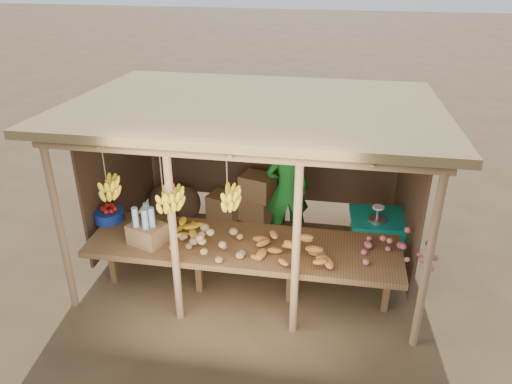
# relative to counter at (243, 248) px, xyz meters

# --- Properties ---
(ground) EXTENTS (60.00, 60.00, 0.00)m
(ground) POSITION_rel_counter_xyz_m (-0.00, 0.95, -0.74)
(ground) COLOR brown
(ground) RESTS_ON ground
(stall_structure) EXTENTS (4.70, 3.50, 2.43)m
(stall_structure) POSITION_rel_counter_xyz_m (-0.09, 0.96, 1.18)
(stall_structure) COLOR #9F7852
(stall_structure) RESTS_ON ground
(counter) EXTENTS (3.90, 1.05, 0.80)m
(counter) POSITION_rel_counter_xyz_m (0.00, 0.00, 0.00)
(counter) COLOR brown
(counter) RESTS_ON ground
(potato_heap) EXTENTS (1.00, 0.70, 0.36)m
(potato_heap) POSITION_rel_counter_xyz_m (-0.42, -0.22, 0.24)
(potato_heap) COLOR #93734C
(potato_heap) RESTS_ON counter
(sweet_potato_heap) EXTENTS (0.99, 0.63, 0.36)m
(sweet_potato_heap) POSITION_rel_counter_xyz_m (0.69, -0.14, 0.24)
(sweet_potato_heap) COLOR #B0692D
(sweet_potato_heap) RESTS_ON counter
(onion_heap) EXTENTS (0.91, 0.61, 0.36)m
(onion_heap) POSITION_rel_counter_xyz_m (1.90, 0.00, 0.24)
(onion_heap) COLOR #BB5B64
(onion_heap) RESTS_ON counter
(banana_pile) EXTENTS (0.65, 0.53, 0.35)m
(banana_pile) POSITION_rel_counter_xyz_m (-0.84, 0.10, 0.23)
(banana_pile) COLOR yellow
(banana_pile) RESTS_ON counter
(tomato_basin) EXTENTS (0.40, 0.40, 0.21)m
(tomato_basin) POSITION_rel_counter_xyz_m (-1.90, 0.28, 0.15)
(tomato_basin) COLOR navy
(tomato_basin) RESTS_ON counter
(bottle_box) EXTENTS (0.50, 0.44, 0.52)m
(bottle_box) POSITION_rel_counter_xyz_m (-1.18, -0.17, 0.26)
(bottle_box) COLOR olive
(bottle_box) RESTS_ON counter
(vendor) EXTENTS (0.72, 0.55, 1.77)m
(vendor) POSITION_rel_counter_xyz_m (0.39, 1.44, 0.14)
(vendor) COLOR #176A20
(vendor) RESTS_ON ground
(tarp_crate) EXTENTS (0.87, 0.76, 0.98)m
(tarp_crate) POSITION_rel_counter_xyz_m (1.73, 1.06, -0.34)
(tarp_crate) COLOR brown
(tarp_crate) RESTS_ON ground
(carton_stack) EXTENTS (1.17, 0.56, 0.81)m
(carton_stack) POSITION_rel_counter_xyz_m (-0.33, 1.97, -0.38)
(carton_stack) COLOR olive
(carton_stack) RESTS_ON ground
(burlap_sacks) EXTENTS (0.90, 0.47, 0.64)m
(burlap_sacks) POSITION_rel_counter_xyz_m (-1.57, 1.96, -0.46)
(burlap_sacks) COLOR #493222
(burlap_sacks) RESTS_ON ground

